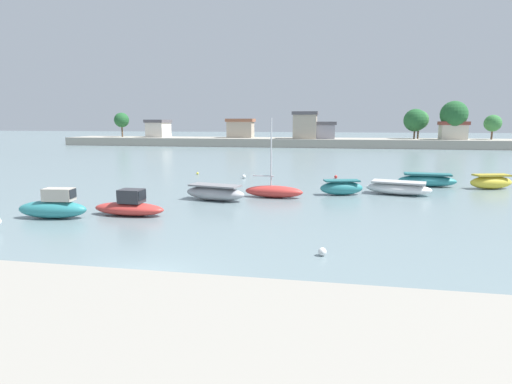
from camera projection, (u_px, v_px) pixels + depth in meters
The scene contains 14 objects.
ground_plane at pixel (131, 282), 14.56m from camera, with size 400.00×400.00×0.00m, color slate.
moored_boat_1 at pixel (54, 207), 24.01m from camera, with size 4.14×1.75×1.75m.
moored_boat_2 at pixel (130, 206), 24.76m from camera, with size 4.43×1.52×1.57m.
moored_boat_3 at pixel (215, 193), 29.52m from camera, with size 4.78×2.58×1.11m.
moored_boat_4 at pixel (274, 191), 30.54m from camera, with size 4.34×1.45×5.78m.
moored_boat_5 at pixel (342, 188), 31.59m from camera, with size 3.47×1.98×1.15m.
moored_boat_6 at pixel (398, 188), 31.86m from camera, with size 5.17×3.05×1.01m.
moored_boat_7 at pixel (427, 180), 35.67m from camera, with size 4.82×1.81×1.14m.
moored_boat_8 at pixel (491, 182), 34.40m from camera, with size 3.77×2.22×1.22m.
mooring_buoy_0 at pixel (198, 173), 43.80m from camera, with size 0.24×0.24×0.24m, color yellow.
mooring_buoy_1 at pixel (336, 177), 40.77m from camera, with size 0.32×0.32×0.32m, color red.
mooring_buoy_2 at pixel (244, 177), 40.76m from camera, with size 0.37×0.37×0.37m, color white.
mooring_buoy_4 at pixel (322, 252), 17.36m from camera, with size 0.35×0.35×0.35m, color white.
distant_shoreline at pixel (312, 137), 91.51m from camera, with size 108.56×10.80×9.59m.
Camera 1 is at (6.81, -12.80, 5.56)m, focal length 29.23 mm.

